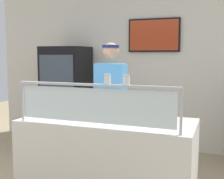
# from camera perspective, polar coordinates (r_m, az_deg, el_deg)

# --- Properties ---
(shop_rear_unit) EXTENTS (6.16, 0.13, 2.70)m
(shop_rear_unit) POSITION_cam_1_polar(r_m,az_deg,el_deg) (5.14, 8.29, 3.83)
(shop_rear_unit) COLOR silver
(shop_rear_unit) RESTS_ON ground
(serving_counter) EXTENTS (1.76, 0.78, 0.95)m
(serving_counter) POSITION_cam_1_polar(r_m,az_deg,el_deg) (3.18, -0.87, -14.17)
(serving_counter) COLOR silver
(serving_counter) RESTS_ON ground
(sneeze_guard) EXTENTS (1.58, 0.06, 0.40)m
(sneeze_guard) POSITION_cam_1_polar(r_m,az_deg,el_deg) (2.70, -3.46, -1.89)
(sneeze_guard) COLOR #B2B5BC
(sneeze_guard) RESTS_ON serving_counter
(pizza_tray) EXTENTS (0.48, 0.48, 0.04)m
(pizza_tray) POSITION_cam_1_polar(r_m,az_deg,el_deg) (3.19, -3.09, -4.92)
(pizza_tray) COLOR #9EA0A8
(pizza_tray) RESTS_ON serving_counter
(pizza_server) EXTENTS (0.08, 0.28, 0.01)m
(pizza_server) POSITION_cam_1_polar(r_m,az_deg,el_deg) (3.18, -3.65, -4.57)
(pizza_server) COLOR #ADAFB7
(pizza_server) RESTS_ON pizza_tray
(parmesan_shaker) EXTENTS (0.06, 0.06, 0.09)m
(parmesan_shaker) POSITION_cam_1_polar(r_m,az_deg,el_deg) (2.63, -0.88, 1.86)
(parmesan_shaker) COLOR white
(parmesan_shaker) RESTS_ON sneeze_guard
(pepper_flake_shaker) EXTENTS (0.06, 0.06, 0.09)m
(pepper_flake_shaker) POSITION_cam_1_polar(r_m,az_deg,el_deg) (2.57, 2.79, 1.71)
(pepper_flake_shaker) COLOR white
(pepper_flake_shaker) RESTS_ON sneeze_guard
(worker_figure) EXTENTS (0.41, 0.50, 1.76)m
(worker_figure) POSITION_cam_1_polar(r_m,az_deg,el_deg) (3.81, -0.22, -2.43)
(worker_figure) COLOR #23232D
(worker_figure) RESTS_ON ground
(drink_fridge) EXTENTS (0.73, 0.66, 1.75)m
(drink_fridge) POSITION_cam_1_polar(r_m,az_deg,el_deg) (5.29, -8.70, -1.37)
(drink_fridge) COLOR black
(drink_fridge) RESTS_ON ground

